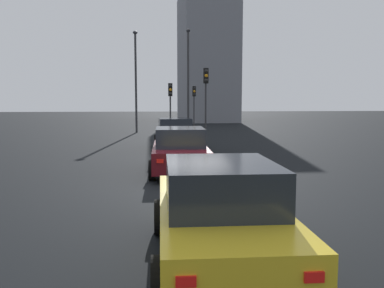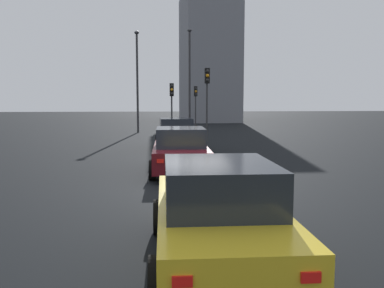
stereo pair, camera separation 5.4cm
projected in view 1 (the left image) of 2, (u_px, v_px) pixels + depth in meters
ground_plane at (185, 187)px, 11.82m from camera, size 160.00×160.00×0.20m
car_beige_lead at (175, 135)px, 19.91m from camera, size 4.20×2.01×1.57m
car_maroon_second at (180, 151)px, 13.49m from camera, size 4.24×2.14×1.54m
car_yellow_third at (219, 215)px, 5.93m from camera, size 4.37×2.05×1.56m
traffic_light_near_left at (170, 98)px, 27.89m from camera, size 0.32×0.29×3.65m
traffic_light_near_right at (206, 89)px, 23.60m from camera, size 0.32×0.29×4.34m
traffic_light_far_left at (194, 98)px, 35.82m from camera, size 0.33×0.30×3.72m
street_lamp_kerbside at (188, 73)px, 30.11m from camera, size 0.56×0.36×7.78m
street_lamp_far at (136, 74)px, 30.20m from camera, size 0.56×0.36×7.63m
building_facade_left at (206, 56)px, 49.30m from camera, size 13.87×6.02×15.94m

